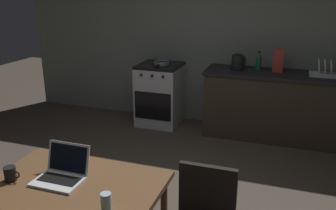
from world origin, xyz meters
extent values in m
cube|color=slate|center=(0.30, 2.60, 1.36)|extent=(6.40, 0.10, 2.72)
cube|color=#382D23|center=(1.16, 2.25, 0.43)|extent=(2.10, 0.60, 0.86)
cube|color=black|center=(1.16, 2.25, 0.88)|extent=(2.16, 0.64, 0.04)
cube|color=#B7BABF|center=(-0.62, 2.25, 0.43)|extent=(0.60, 0.60, 0.86)
cube|color=black|center=(-0.62, 2.25, 0.88)|extent=(0.60, 0.60, 0.04)
cube|color=black|center=(-0.62, 1.95, 0.36)|extent=(0.54, 0.01, 0.40)
cylinder|color=black|center=(-0.78, 1.94, 0.80)|extent=(0.04, 0.02, 0.04)
cylinder|color=black|center=(-0.62, 1.94, 0.80)|extent=(0.04, 0.02, 0.04)
cylinder|color=black|center=(-0.46, 1.94, 0.80)|extent=(0.04, 0.02, 0.04)
cube|color=brown|center=(-0.13, -0.77, 0.70)|extent=(1.15, 0.85, 0.04)
cylinder|color=brown|center=(-0.65, -0.40, 0.34)|extent=(0.05, 0.05, 0.68)
cube|color=black|center=(0.72, -0.49, 0.67)|extent=(0.38, 0.04, 0.42)
cube|color=silver|center=(-0.24, -0.75, 0.73)|extent=(0.32, 0.22, 0.02)
cube|color=black|center=(-0.24, -0.74, 0.74)|extent=(0.28, 0.12, 0.00)
cube|color=silver|center=(-0.24, -0.61, 0.84)|extent=(0.32, 0.07, 0.20)
cube|color=black|center=(-0.24, -0.62, 0.84)|extent=(0.29, 0.05, 0.18)
cylinder|color=black|center=(0.49, 2.25, 0.91)|extent=(0.17, 0.17, 0.02)
cylinder|color=black|center=(0.49, 2.25, 1.01)|extent=(0.16, 0.16, 0.18)
cylinder|color=black|center=(0.49, 2.25, 1.11)|extent=(0.10, 0.10, 0.02)
cube|color=black|center=(0.59, 2.25, 1.02)|extent=(0.02, 0.02, 0.13)
cylinder|color=gray|center=(-0.58, 2.23, 0.91)|extent=(0.20, 0.20, 0.01)
torus|color=gray|center=(-0.58, 2.23, 0.94)|extent=(0.22, 0.22, 0.02)
cylinder|color=black|center=(-0.58, 2.04, 0.92)|extent=(0.02, 0.18, 0.02)
cylinder|color=black|center=(-0.55, -0.83, 0.77)|extent=(0.08, 0.08, 0.10)
torus|color=black|center=(-0.50, -0.83, 0.78)|extent=(0.05, 0.01, 0.05)
cylinder|color=#99B7C6|center=(0.22, -0.93, 0.78)|extent=(0.06, 0.06, 0.12)
cube|color=#B2382D|center=(1.01, 2.27, 1.05)|extent=(0.13, 0.05, 0.30)
cube|color=silver|center=(1.57, 2.25, 0.92)|extent=(0.34, 0.26, 0.03)
cylinder|color=white|center=(1.50, 2.25, 1.02)|extent=(0.04, 0.18, 0.18)
cylinder|color=white|center=(1.57, 2.25, 1.02)|extent=(0.04, 0.18, 0.18)
cylinder|color=white|center=(1.64, 2.25, 1.02)|extent=(0.04, 0.18, 0.18)
cylinder|color=#19592D|center=(0.76, 2.33, 0.99)|extent=(0.08, 0.08, 0.17)
cone|color=#19592D|center=(0.76, 2.33, 1.10)|extent=(0.08, 0.08, 0.06)
cylinder|color=black|center=(0.76, 2.33, 1.14)|extent=(0.03, 0.03, 0.02)
camera|label=1|loc=(1.13, -2.49, 1.96)|focal=38.14mm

